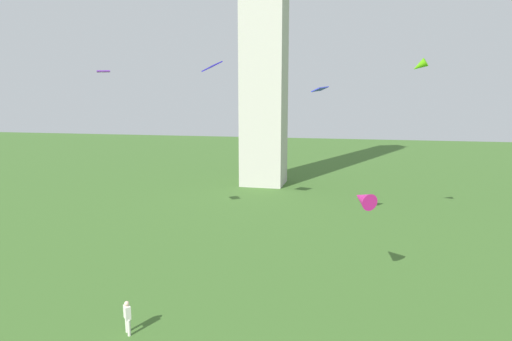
% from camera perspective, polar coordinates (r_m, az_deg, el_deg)
% --- Properties ---
extents(person_1, '(0.47, 0.47, 1.62)m').
position_cam_1_polar(person_1, '(20.48, -17.81, -19.02)').
color(person_1, silver).
rests_on(person_1, ground_plane).
extents(kite_flying_0, '(1.39, 1.08, 1.13)m').
position_cam_1_polar(kite_flying_0, '(33.11, 22.22, 13.62)').
color(kite_flying_0, '#5BB912').
extents(kite_flying_1, '(1.25, 1.39, 0.44)m').
position_cam_1_polar(kite_flying_1, '(29.95, 9.08, 11.34)').
color(kite_flying_1, '#343AE4').
extents(kite_flying_2, '(1.55, 1.70, 1.07)m').
position_cam_1_polar(kite_flying_2, '(22.89, 14.95, -3.89)').
color(kite_flying_2, '#BF1D7B').
extents(kite_flying_3, '(1.91, 1.87, 0.90)m').
position_cam_1_polar(kite_flying_3, '(35.49, -6.28, 14.48)').
color(kite_flying_3, '#2D1EE0').
extents(kite_flying_5, '(1.55, 1.67, 0.12)m').
position_cam_1_polar(kite_flying_5, '(33.28, -20.86, 13.02)').
color(kite_flying_5, '#8B2CE7').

